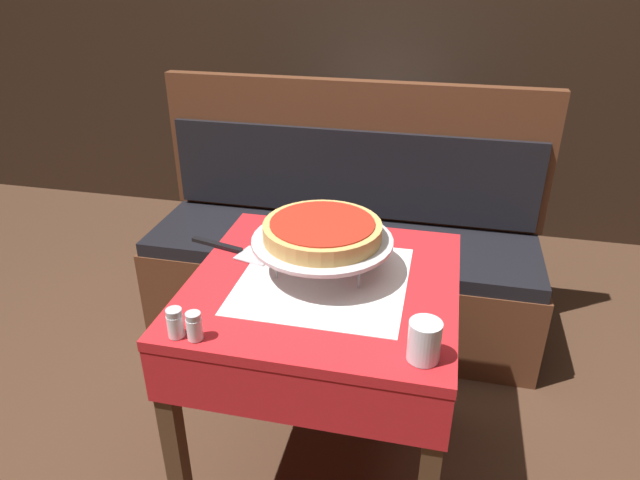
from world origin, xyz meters
TOP-DOWN VIEW (x-y plane):
  - ground_plane at (0.00, 0.00)m, footprint 14.00×14.00m
  - dining_table_front at (0.00, 0.00)m, footprint 0.76×0.76m
  - dining_table_rear at (-0.07, 1.60)m, footprint 0.67×0.67m
  - booth_bench at (-0.10, 0.86)m, footprint 1.71×0.54m
  - back_wall_panel at (0.00, 2.01)m, footprint 6.00×0.04m
  - pizza_pan_stand at (-0.01, 0.05)m, footprint 0.40×0.40m
  - deep_dish_pizza at (-0.01, 0.05)m, footprint 0.34×0.34m
  - pizza_server at (-0.31, 0.10)m, footprint 0.29×0.12m
  - water_glass_near at (0.30, -0.29)m, footprint 0.08×0.08m
  - salt_shaker at (-0.29, -0.34)m, footprint 0.04×0.04m
  - pepper_shaker at (-0.24, -0.34)m, footprint 0.04×0.04m
  - condiment_caddy at (-0.10, 1.55)m, footprint 0.13×0.13m

SIDE VIEW (x-z plane):
  - ground_plane at x=0.00m, z-range 0.00..0.00m
  - booth_bench at x=-0.10m, z-range -0.23..0.86m
  - dining_table_front at x=0.00m, z-range 0.26..1.01m
  - dining_table_rear at x=-0.07m, z-range 0.27..1.02m
  - pizza_server at x=-0.31m, z-range 0.75..0.76m
  - condiment_caddy at x=-0.10m, z-range 0.71..0.86m
  - pepper_shaker at x=-0.24m, z-range 0.75..0.82m
  - salt_shaker at x=-0.29m, z-range 0.75..0.83m
  - water_glass_near at x=0.30m, z-range 0.75..0.85m
  - pizza_pan_stand at x=-0.01m, z-range 0.79..0.90m
  - deep_dish_pizza at x=-0.01m, z-range 0.86..0.91m
  - back_wall_panel at x=0.00m, z-range 0.00..2.40m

